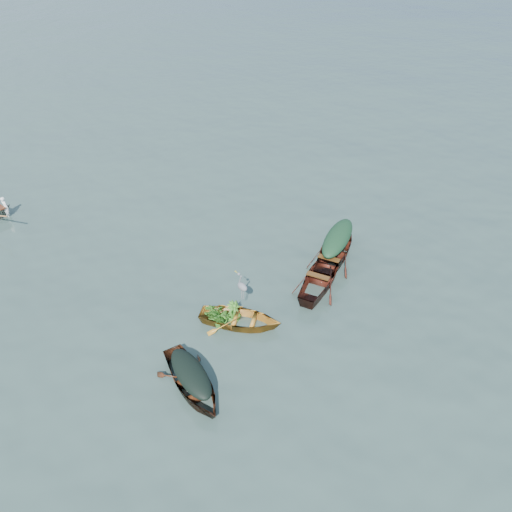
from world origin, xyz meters
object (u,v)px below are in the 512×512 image
(green_tarp_boat, at_px, (335,257))
(open_wooden_boat, at_px, (322,282))
(dark_covered_boat, at_px, (193,388))
(yellow_dinghy, at_px, (240,325))
(heron, at_px, (242,291))

(green_tarp_boat, xyz_separation_m, open_wooden_boat, (-1.37, -0.71, 0.00))
(dark_covered_boat, bearing_deg, green_tarp_boat, 21.27)
(yellow_dinghy, relative_size, heron, 3.32)
(yellow_dinghy, bearing_deg, open_wooden_boat, -40.39)
(yellow_dinghy, xyz_separation_m, heron, (0.39, 0.39, 0.87))
(yellow_dinghy, distance_m, heron, 1.03)
(dark_covered_boat, xyz_separation_m, heron, (2.81, 1.50, 0.87))
(open_wooden_boat, distance_m, heron, 3.12)
(open_wooden_boat, xyz_separation_m, heron, (-2.97, 0.46, 0.87))
(green_tarp_boat, bearing_deg, yellow_dinghy, 70.27)
(yellow_dinghy, xyz_separation_m, open_wooden_boat, (3.36, -0.07, 0.00))
(yellow_dinghy, relative_size, green_tarp_boat, 0.66)
(yellow_dinghy, xyz_separation_m, green_tarp_boat, (4.74, 0.64, 0.00))
(dark_covered_boat, relative_size, heron, 3.77)
(green_tarp_boat, distance_m, open_wooden_boat, 1.55)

